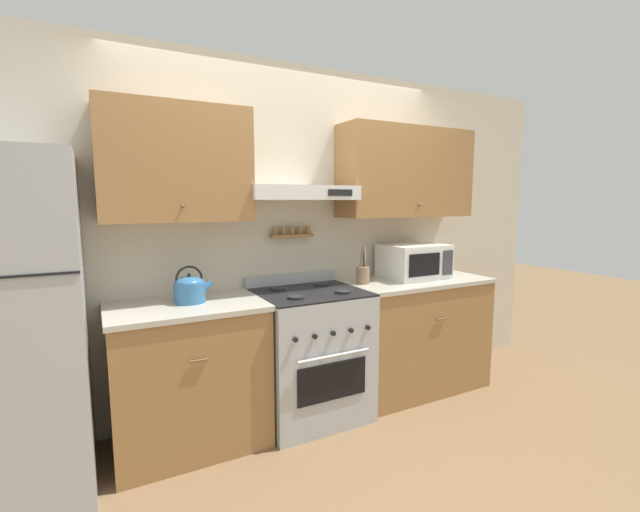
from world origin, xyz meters
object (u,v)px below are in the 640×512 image
tea_kettle (190,289)px  utensil_crock (363,274)px  stove_range (310,353)px  refrigerator (5,330)px  microwave (414,261)px

tea_kettle → utensil_crock: (1.29, 0.00, -0.01)m
stove_range → refrigerator: refrigerator is taller
refrigerator → utensil_crock: (2.23, 0.09, 0.09)m
stove_range → tea_kettle: tea_kettle is taller
stove_range → microwave: size_ratio=1.98×
tea_kettle → stove_range: bearing=-3.9°
utensil_crock → stove_range: bearing=-173.5°
refrigerator → microwave: refrigerator is taller
stove_range → utensil_crock: size_ratio=3.47×
stove_range → tea_kettle: bearing=176.1°
refrigerator → utensil_crock: 2.24m
tea_kettle → microwave: size_ratio=0.49×
stove_range → utensil_crock: utensil_crock is taller
stove_range → microwave: (1.00, 0.07, 0.59)m
refrigerator → tea_kettle: size_ratio=7.28×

